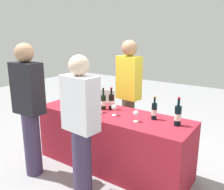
{
  "coord_description": "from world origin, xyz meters",
  "views": [
    {
      "loc": [
        1.76,
        -2.55,
        1.86
      ],
      "look_at": [
        0.0,
        0.0,
        1.05
      ],
      "focal_mm": 39.11,
      "sensor_mm": 36.0,
      "label": 1
    }
  ],
  "objects": [
    {
      "name": "wine_glass_1",
      "position": [
        -0.37,
        -0.14,
        0.9
      ],
      "size": [
        0.06,
        0.06,
        0.14
      ],
      "color": "silver",
      "rests_on": "tasting_table"
    },
    {
      "name": "wine_bottle_5",
      "position": [
        0.87,
        0.07,
        0.92
      ],
      "size": [
        0.08,
        0.08,
        0.34
      ],
      "color": "black",
      "rests_on": "tasting_table"
    },
    {
      "name": "wine_glass_4",
      "position": [
        0.42,
        -0.1,
        0.9
      ],
      "size": [
        0.07,
        0.07,
        0.14
      ],
      "color": "silver",
      "rests_on": "tasting_table"
    },
    {
      "name": "guest_0",
      "position": [
        -0.77,
        -0.73,
        0.95
      ],
      "size": [
        0.4,
        0.23,
        1.73
      ],
      "rotation": [
        0.0,
        0.0,
        0.04
      ],
      "color": "#3F3351",
      "rests_on": "ground_plane"
    },
    {
      "name": "wine_bottle_4",
      "position": [
        0.57,
        0.1,
        0.91
      ],
      "size": [
        0.07,
        0.07,
        0.3
      ],
      "color": "black",
      "rests_on": "tasting_table"
    },
    {
      "name": "wine_glass_0",
      "position": [
        -0.61,
        -0.11,
        0.89
      ],
      "size": [
        0.07,
        0.07,
        0.13
      ],
      "color": "silver",
      "rests_on": "tasting_table"
    },
    {
      "name": "server_pouring",
      "position": [
        -0.07,
        0.55,
        0.97
      ],
      "size": [
        0.37,
        0.23,
        1.74
      ],
      "rotation": [
        0.0,
        0.0,
        3.04
      ],
      "color": "brown",
      "rests_on": "ground_plane"
    },
    {
      "name": "guest_1",
      "position": [
        0.06,
        -0.68,
        0.88
      ],
      "size": [
        0.42,
        0.26,
        1.63
      ],
      "rotation": [
        0.0,
        0.0,
        -0.09
      ],
      "color": "#3F3351",
      "rests_on": "ground_plane"
    },
    {
      "name": "ground_plane",
      "position": [
        0.0,
        0.0,
        0.0
      ],
      "size": [
        12.0,
        12.0,
        0.0
      ],
      "primitive_type": "plane",
      "color": "gray"
    },
    {
      "name": "wine_glass_2",
      "position": [
        -0.14,
        -0.07,
        0.9
      ],
      "size": [
        0.07,
        0.07,
        0.14
      ],
      "color": "silver",
      "rests_on": "tasting_table"
    },
    {
      "name": "wine_bottle_1",
      "position": [
        -0.55,
        0.14,
        0.92
      ],
      "size": [
        0.07,
        0.07,
        0.32
      ],
      "color": "black",
      "rests_on": "tasting_table"
    },
    {
      "name": "wine_bottle_2",
      "position": [
        -0.19,
        0.06,
        0.91
      ],
      "size": [
        0.07,
        0.07,
        0.31
      ],
      "color": "black",
      "rests_on": "tasting_table"
    },
    {
      "name": "wine_bottle_3",
      "position": [
        -0.1,
        0.13,
        0.91
      ],
      "size": [
        0.08,
        0.08,
        0.31
      ],
      "color": "black",
      "rests_on": "tasting_table"
    },
    {
      "name": "tasting_table",
      "position": [
        0.0,
        0.0,
        0.4
      ],
      "size": [
        2.16,
        0.69,
        0.8
      ],
      "primitive_type": "cube",
      "color": "maroon",
      "rests_on": "ground_plane"
    },
    {
      "name": "ice_bucket",
      "position": [
        -0.63,
        -0.01,
        0.9
      ],
      "size": [
        0.23,
        0.23,
        0.21
      ],
      "primitive_type": "cylinder",
      "color": "silver",
      "rests_on": "tasting_table"
    },
    {
      "name": "wine_bottle_0",
      "position": [
        -0.75,
        0.13,
        0.91
      ],
      "size": [
        0.07,
        0.07,
        0.31
      ],
      "color": "black",
      "rests_on": "tasting_table"
    },
    {
      "name": "wine_glass_3",
      "position": [
        0.07,
        -0.06,
        0.9
      ],
      "size": [
        0.07,
        0.07,
        0.14
      ],
      "color": "silver",
      "rests_on": "tasting_table"
    },
    {
      "name": "menu_board",
      "position": [
        -0.84,
        0.93,
        0.41
      ],
      "size": [
        0.47,
        0.12,
        0.83
      ],
      "primitive_type": "cube",
      "rotation": [
        0.0,
        0.0,
        0.2
      ],
      "color": "white",
      "rests_on": "ground_plane"
    }
  ]
}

